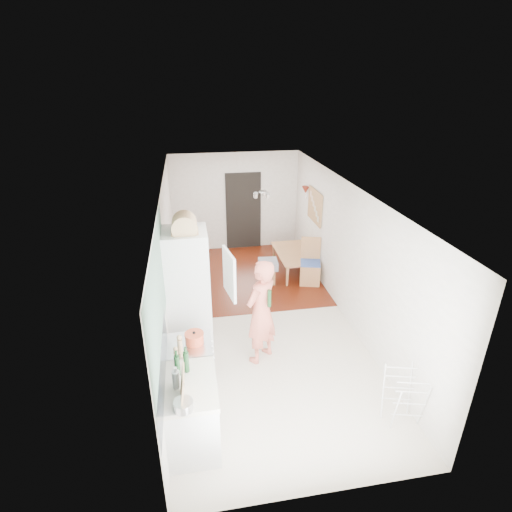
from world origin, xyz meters
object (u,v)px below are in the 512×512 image
object	(u,v)px
person	(261,303)
stool	(267,276)
dining_chair	(310,262)
drying_rack	(403,398)
dining_table	(295,264)

from	to	relation	value
person	stool	distance (m)	2.68
person	dining_chair	bearing A→B (deg)	-164.79
dining_chair	stool	world-z (taller)	dining_chair
stool	drying_rack	xyz separation A→B (m)	(0.97, -4.07, 0.20)
dining_table	drying_rack	bearing A→B (deg)	-177.75
dining_chair	drying_rack	size ratio (longest dim) A/B	1.30
person	dining_chair	world-z (taller)	person
drying_rack	dining_chair	bearing A→B (deg)	105.30
dining_table	drying_rack	xyz separation A→B (m)	(0.22, -4.51, 0.17)
dining_chair	dining_table	bearing A→B (deg)	122.21
person	stool	size ratio (longest dim) A/B	5.30
dining_table	dining_chair	distance (m)	0.67
dining_table	drying_rack	distance (m)	4.52
drying_rack	dining_table	bearing A→B (deg)	107.45
dining_chair	drying_rack	bearing A→B (deg)	-73.94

